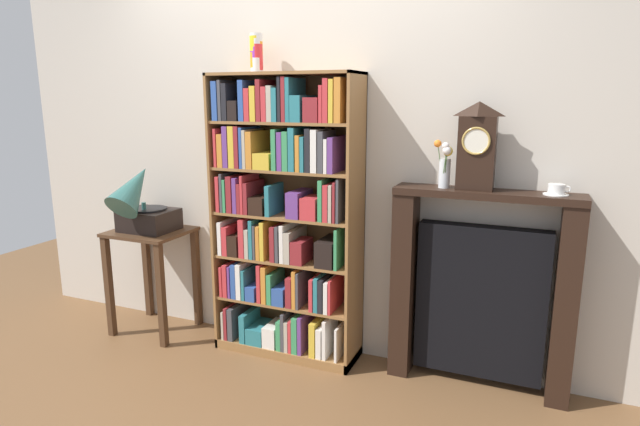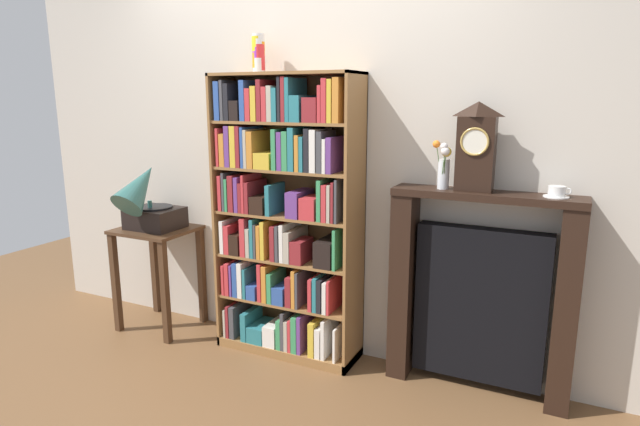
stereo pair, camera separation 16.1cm
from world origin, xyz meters
TOP-DOWN VIEW (x-y plane):
  - ground_plane at (0.00, 0.00)m, footprint 7.57×6.40m
  - wall_back at (0.08, 0.30)m, footprint 4.57×0.08m
  - bookshelf at (-0.02, 0.09)m, footprint 0.94×0.31m
  - cup_stack at (-0.20, 0.13)m, footprint 0.08×0.08m
  - side_table_left at (-1.02, 0.03)m, footprint 0.51×0.45m
  - gramophone at (-1.02, -0.04)m, footprint 0.35×0.47m
  - fireplace_mantel at (1.19, 0.17)m, footprint 1.00×0.21m
  - mantel_clock at (1.12, 0.15)m, footprint 0.19×0.12m
  - flower_vase at (0.96, 0.13)m, footprint 0.10×0.12m
  - teacup_with_saucer at (1.53, 0.15)m, footprint 0.13×0.13m

SIDE VIEW (x-z plane):
  - ground_plane at x=0.00m, z-range -0.02..0.00m
  - side_table_left at x=-1.02m, z-range 0.17..0.91m
  - fireplace_mantel at x=1.19m, z-range -0.01..1.14m
  - bookshelf at x=-0.02m, z-range -0.01..1.78m
  - gramophone at x=-1.02m, z-range 0.69..1.20m
  - teacup_with_saucer at x=1.53m, z-range 1.15..1.20m
  - flower_vase at x=0.96m, z-range 1.15..1.41m
  - wall_back at x=0.08m, z-range 0.00..2.60m
  - mantel_clock at x=1.12m, z-range 1.15..1.62m
  - cup_stack at x=-0.20m, z-range 1.78..2.02m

